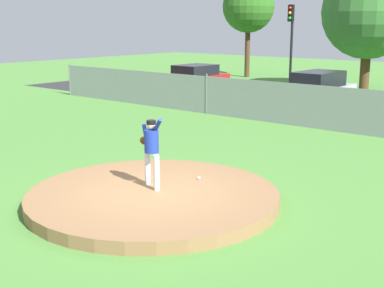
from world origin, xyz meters
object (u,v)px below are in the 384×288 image
object	(u,v)px
baseball	(199,178)
traffic_light_near	(291,33)
parked_car_silver	(318,91)
traffic_cone_orange	(257,102)
parked_car_red	(195,80)
pitcher_youth	(151,146)

from	to	relation	value
baseball	traffic_light_near	xyz separation A→B (m)	(-7.21, 16.94, 3.02)
parked_car_silver	traffic_cone_orange	bearing A→B (deg)	-152.36
parked_car_red	traffic_light_near	distance (m)	5.86
pitcher_youth	parked_car_silver	xyz separation A→B (m)	(-2.95, 13.97, -0.39)
pitcher_youth	parked_car_silver	bearing A→B (deg)	101.93
traffic_cone_orange	baseball	bearing A→B (deg)	-63.16
traffic_light_near	parked_car_silver	bearing A→B (deg)	-47.17
parked_car_silver	pitcher_youth	bearing A→B (deg)	-78.07
pitcher_youth	baseball	distance (m)	1.53
pitcher_youth	traffic_light_near	size ratio (longest dim) A/B	0.34
pitcher_youth	baseball	size ratio (longest dim) A/B	22.18
pitcher_youth	traffic_cone_orange	size ratio (longest dim) A/B	2.98
parked_car_silver	traffic_cone_orange	distance (m)	2.82
parked_car_silver	parked_car_red	bearing A→B (deg)	175.30
baseball	parked_car_red	distance (m)	17.52
baseball	traffic_light_near	bearing A→B (deg)	113.04
traffic_light_near	baseball	bearing A→B (deg)	-66.96
baseball	parked_car_red	world-z (taller)	parked_car_red
baseball	parked_car_red	bearing A→B (deg)	129.68
traffic_cone_orange	traffic_light_near	bearing A→B (deg)	104.15
baseball	pitcher_youth	bearing A→B (deg)	-111.90
baseball	parked_car_red	size ratio (longest dim) A/B	0.02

